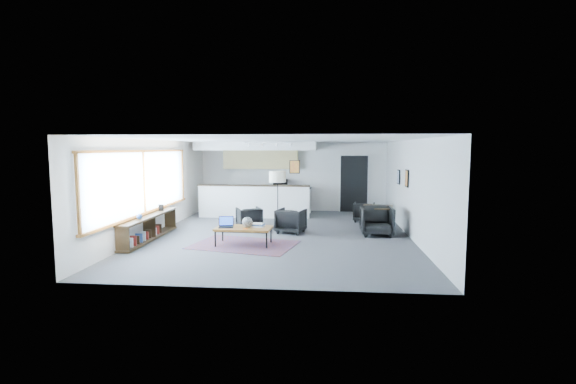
# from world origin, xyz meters

# --- Properties ---
(room) EXTENTS (7.02, 9.02, 2.62)m
(room) POSITION_xyz_m (0.00, 0.00, 1.30)
(room) COLOR #4B4B4D
(room) RESTS_ON ground
(window) EXTENTS (0.10, 5.95, 1.66)m
(window) POSITION_xyz_m (-3.46, -0.90, 1.46)
(window) COLOR #8CBFFF
(window) RESTS_ON room
(console) EXTENTS (0.35, 3.00, 0.80)m
(console) POSITION_xyz_m (-3.30, -1.05, 0.33)
(console) COLOR #302110
(console) RESTS_ON floor
(kitchenette) EXTENTS (4.20, 1.96, 2.60)m
(kitchenette) POSITION_xyz_m (-1.20, 3.71, 1.38)
(kitchenette) COLOR white
(kitchenette) RESTS_ON floor
(doorway) EXTENTS (1.10, 0.12, 2.15)m
(doorway) POSITION_xyz_m (2.30, 4.42, 1.07)
(doorway) COLOR black
(doorway) RESTS_ON room
(track_light) EXTENTS (1.60, 0.07, 0.15)m
(track_light) POSITION_xyz_m (-0.59, 2.20, 2.53)
(track_light) COLOR silver
(track_light) RESTS_ON room
(wall_art_lower) EXTENTS (0.03, 0.38, 0.48)m
(wall_art_lower) POSITION_xyz_m (3.47, 0.40, 1.55)
(wall_art_lower) COLOR black
(wall_art_lower) RESTS_ON room
(wall_art_upper) EXTENTS (0.03, 0.34, 0.44)m
(wall_art_upper) POSITION_xyz_m (3.47, 1.70, 1.50)
(wall_art_upper) COLOR black
(wall_art_upper) RESTS_ON room
(kilim_rug) EXTENTS (2.75, 2.16, 0.01)m
(kilim_rug) POSITION_xyz_m (-0.75, -1.34, 0.01)
(kilim_rug) COLOR #533140
(kilim_rug) RESTS_ON floor
(coffee_table) EXTENTS (1.38, 0.78, 0.44)m
(coffee_table) POSITION_xyz_m (-0.75, -1.34, 0.41)
(coffee_table) COLOR brown
(coffee_table) RESTS_ON floor
(laptop) EXTENTS (0.40, 0.35, 0.26)m
(laptop) POSITION_xyz_m (-1.19, -1.33, 0.52)
(laptop) COLOR black
(laptop) RESTS_ON coffee_table
(ceramic_pot) EXTENTS (0.26, 0.26, 0.26)m
(ceramic_pot) POSITION_xyz_m (-0.65, -1.37, 0.57)
(ceramic_pot) COLOR gray
(ceramic_pot) RESTS_ON coffee_table
(book_stack) EXTENTS (0.35, 0.29, 0.10)m
(book_stack) POSITION_xyz_m (-0.41, -1.26, 0.49)
(book_stack) COLOR silver
(book_stack) RESTS_ON coffee_table
(coaster) EXTENTS (0.11, 0.11, 0.01)m
(coaster) POSITION_xyz_m (-0.67, -1.55, 0.45)
(coaster) COLOR #E5590C
(coaster) RESTS_ON coffee_table
(armchair_left) EXTENTS (0.87, 0.85, 0.69)m
(armchair_left) POSITION_xyz_m (-1.01, 0.77, 0.35)
(armchair_left) COLOR black
(armchair_left) RESTS_ON floor
(armchair_right) EXTENTS (0.88, 0.85, 0.75)m
(armchair_right) POSITION_xyz_m (0.28, 0.25, 0.38)
(armchair_right) COLOR black
(armchair_right) RESTS_ON floor
(floor_lamp) EXTENTS (0.62, 0.62, 1.71)m
(floor_lamp) POSITION_xyz_m (-0.15, 0.73, 1.49)
(floor_lamp) COLOR black
(floor_lamp) RESTS_ON floor
(dining_table) EXTENTS (0.97, 0.97, 0.71)m
(dining_table) POSITION_xyz_m (2.75, 0.74, 0.65)
(dining_table) COLOR #302110
(dining_table) RESTS_ON floor
(dining_chair_near) EXTENTS (0.73, 0.69, 0.74)m
(dining_chair_near) POSITION_xyz_m (2.65, 0.13, 0.37)
(dining_chair_near) COLOR black
(dining_chair_near) RESTS_ON floor
(dining_chair_far) EXTENTS (0.64, 0.61, 0.58)m
(dining_chair_far) POSITION_xyz_m (2.50, 2.28, 0.29)
(dining_chair_far) COLOR black
(dining_chair_far) RESTS_ON floor
(microwave) EXTENTS (0.57, 0.38, 0.36)m
(microwave) POSITION_xyz_m (-0.45, 4.15, 1.11)
(microwave) COLOR black
(microwave) RESTS_ON kitchenette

